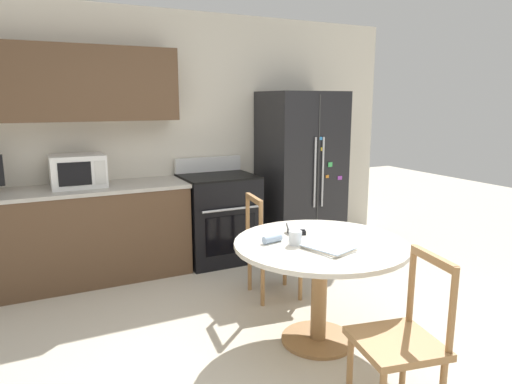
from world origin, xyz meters
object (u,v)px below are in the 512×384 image
at_px(microwave, 78,171).
at_px(refrigerator, 300,172).
at_px(dining_chair_near, 401,341).
at_px(oven_range, 219,217).
at_px(wallet, 296,229).
at_px(dining_chair_far, 271,248).
at_px(candle_glass, 295,239).

bearing_deg(microwave, refrigerator, -2.69).
relative_size(microwave, dining_chair_near, 0.53).
height_order(oven_range, microwave, microwave).
height_order(microwave, wallet, microwave).
height_order(dining_chair_far, wallet, dining_chair_far).
bearing_deg(dining_chair_near, refrigerator, -10.03).
bearing_deg(dining_chair_far, wallet, -3.70).
bearing_deg(dining_chair_far, dining_chair_near, 3.04).
height_order(microwave, dining_chair_far, microwave).
relative_size(microwave, dining_chair_far, 0.53).
distance_m(oven_range, dining_chair_far, 1.08).
bearing_deg(oven_range, microwave, 176.85).
height_order(dining_chair_near, wallet, dining_chair_near).
bearing_deg(dining_chair_far, refrigerator, 145.53).
relative_size(oven_range, dining_chair_near, 1.20).
height_order(refrigerator, microwave, refrigerator).
bearing_deg(candle_glass, oven_range, 83.90).
distance_m(refrigerator, microwave, 2.36).
xyz_separation_m(refrigerator, dining_chair_near, (-1.06, -2.73, -0.46)).
distance_m(dining_chair_far, dining_chair_near, 1.69).
bearing_deg(dining_chair_near, candle_glass, 19.98).
relative_size(oven_range, candle_glass, 11.38).
height_order(oven_range, dining_chair_near, oven_range).
xyz_separation_m(oven_range, dining_chair_far, (0.06, -1.08, -0.03)).
bearing_deg(oven_range, candle_glass, -96.10).
xyz_separation_m(microwave, dining_chair_near, (1.29, -2.84, -0.61)).
distance_m(refrigerator, dining_chair_far, 1.47).
bearing_deg(microwave, wallet, -53.11).
height_order(microwave, candle_glass, microwave).
distance_m(microwave, wallet, 2.19).
bearing_deg(refrigerator, candle_glass, -122.72).
height_order(refrigerator, oven_range, refrigerator).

